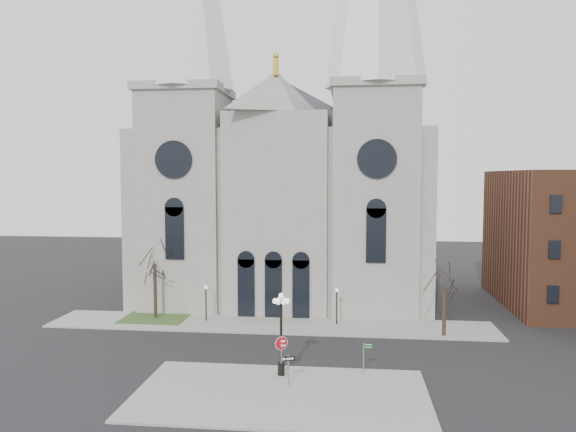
# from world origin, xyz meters

# --- Properties ---
(ground) EXTENTS (160.00, 160.00, 0.00)m
(ground) POSITION_xyz_m (0.00, 0.00, 0.00)
(ground) COLOR black
(ground) RESTS_ON ground
(sidewalk_near) EXTENTS (18.00, 10.00, 0.14)m
(sidewalk_near) POSITION_xyz_m (3.00, -5.00, 0.07)
(sidewalk_near) COLOR gray
(sidewalk_near) RESTS_ON ground
(sidewalk_far) EXTENTS (40.00, 6.00, 0.14)m
(sidewalk_far) POSITION_xyz_m (0.00, 11.00, 0.07)
(sidewalk_far) COLOR gray
(sidewalk_far) RESTS_ON ground
(grass_patch) EXTENTS (6.00, 5.00, 0.18)m
(grass_patch) POSITION_xyz_m (-11.00, 12.00, 0.09)
(grass_patch) COLOR #354E21
(grass_patch) RESTS_ON ground
(cathedral) EXTENTS (33.00, 26.66, 54.00)m
(cathedral) POSITION_xyz_m (0.00, 22.86, 18.48)
(cathedral) COLOR gray
(cathedral) RESTS_ON ground
(bg_building_brick) EXTENTS (14.00, 18.00, 14.00)m
(bg_building_brick) POSITION_xyz_m (30.00, 22.00, 7.00)
(bg_building_brick) COLOR brown
(bg_building_brick) RESTS_ON ground
(tree_left) EXTENTS (3.20, 3.20, 7.50)m
(tree_left) POSITION_xyz_m (-11.00, 12.00, 5.58)
(tree_left) COLOR black
(tree_left) RESTS_ON ground
(tree_right) EXTENTS (3.20, 3.20, 6.00)m
(tree_right) POSITION_xyz_m (15.00, 9.00, 4.47)
(tree_right) COLOR black
(tree_right) RESTS_ON ground
(ped_lamp_left) EXTENTS (0.32, 0.32, 3.26)m
(ped_lamp_left) POSITION_xyz_m (-6.00, 11.50, 2.33)
(ped_lamp_left) COLOR black
(ped_lamp_left) RESTS_ON sidewalk_far
(ped_lamp_right) EXTENTS (0.32, 0.32, 3.26)m
(ped_lamp_right) POSITION_xyz_m (6.00, 11.50, 2.33)
(ped_lamp_right) COLOR black
(ped_lamp_right) RESTS_ON sidewalk_far
(stop_sign) EXTENTS (0.96, 0.23, 2.70)m
(stop_sign) POSITION_xyz_m (2.66, -1.98, 2.05)
(stop_sign) COLOR slate
(stop_sign) RESTS_ON sidewalk_near
(globe_lamp) EXTENTS (1.50, 1.50, 5.56)m
(globe_lamp) POSITION_xyz_m (2.63, -1.84, 3.63)
(globe_lamp) COLOR black
(globe_lamp) RESTS_ON sidewalk_near
(one_way_sign) EXTENTS (0.83, 0.34, 1.98)m
(one_way_sign) POSITION_xyz_m (3.30, -3.65, 1.49)
(one_way_sign) COLOR slate
(one_way_sign) RESTS_ON sidewalk_near
(street_name_sign) EXTENTS (0.62, 0.17, 1.98)m
(street_name_sign) POSITION_xyz_m (8.20, -0.48, 1.33)
(street_name_sign) COLOR slate
(street_name_sign) RESTS_ON sidewalk_near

